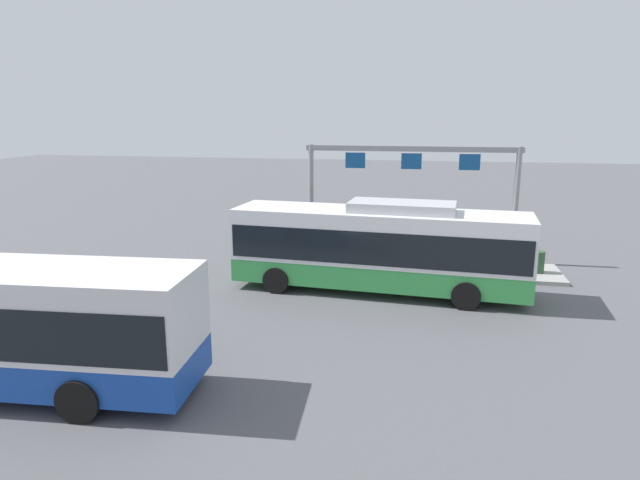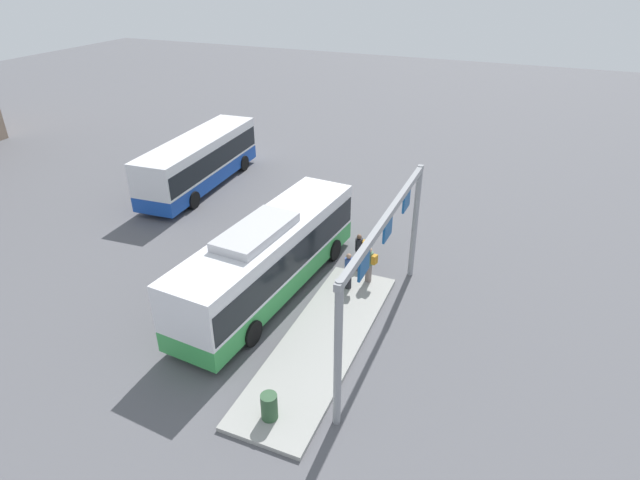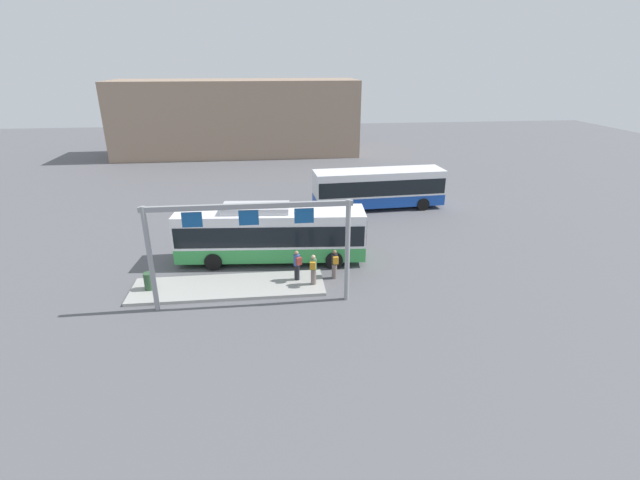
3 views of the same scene
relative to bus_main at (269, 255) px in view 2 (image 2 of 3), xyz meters
The scene contains 9 objects.
ground_plane 1.81m from the bus_main, ahead, with size 120.00×120.00×0.00m, color #56565B.
platform_curb 4.41m from the bus_main, 124.72° to the right, with size 10.00×2.80×0.16m, color #9E9E99.
bus_main is the anchor object (origin of this frame).
bus_background_left 12.70m from the bus_main, 47.17° to the left, with size 10.42×3.16×3.10m.
person_boarding 4.32m from the bus_main, 59.93° to the right, with size 0.42×0.58×1.67m.
person_waiting_near 4.48m from the bus_main, 39.67° to the right, with size 0.38×0.55×1.67m.
person_waiting_mid 3.41m from the bus_main, 66.57° to the right, with size 0.50×0.60×1.67m.
platform_sign_gantry 5.60m from the bus_main, 100.48° to the right, with size 9.60×0.24×5.20m.
trash_bin 7.20m from the bus_main, 152.78° to the right, with size 0.52×0.52×0.90m, color #2D5133.
Camera 2 is at (-16.23, -9.08, 12.63)m, focal length 29.16 mm.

